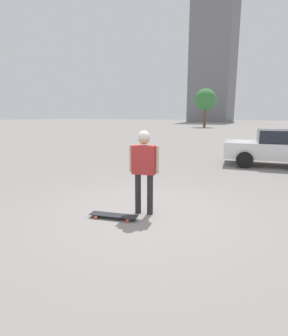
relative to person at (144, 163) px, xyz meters
The scene contains 6 objects.
ground_plane 1.07m from the person, ahead, with size 220.00×220.00×0.00m, color gray.
person is the anchor object (origin of this frame).
skateboard 1.20m from the person, 142.62° to the left, with size 0.43×0.98×0.07m.
car_parked_near 7.47m from the person, 18.20° to the right, with size 2.38×4.38×1.43m.
building_block_distant 82.37m from the person, 13.15° to the left, with size 12.86×11.57×37.82m.
tree_distant 41.25m from the person, 13.72° to the left, with size 3.59×3.59×6.35m.
Camera 1 is at (-4.53, -2.42, 2.00)m, focal length 28.00 mm.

